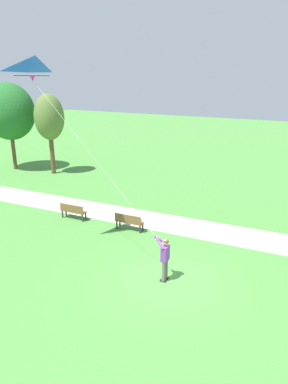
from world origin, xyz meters
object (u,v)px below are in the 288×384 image
object	(u,v)px
person_kite_flyer	(165,256)
park_bench_far_walkway	(73,210)
park_bench_near_walkway	(129,221)
tree_treeline_center	(49,118)
tree_lakeside_near	(9,112)
flying_kite	(37,70)

from	to	relation	value
person_kite_flyer	park_bench_far_walkway	size ratio (longest dim) A/B	1.19
park_bench_near_walkway	tree_treeline_center	distance (m)	13.90
park_bench_far_walkway	tree_treeline_center	xyz separation A→B (m)	(6.77, 8.15, 4.02)
tree_treeline_center	tree_lakeside_near	bearing A→B (deg)	99.20
person_kite_flyer	park_bench_far_walkway	world-z (taller)	person_kite_flyer
person_kite_flyer	park_bench_near_walkway	distance (m)	4.95
park_bench_far_walkway	tree_lakeside_near	world-z (taller)	tree_lakeside_near
person_kite_flyer	flying_kite	world-z (taller)	flying_kite
person_kite_flyer	tree_lakeside_near	xyz separation A→B (m)	(9.05, 19.24, 3.84)
flying_kite	tree_treeline_center	distance (m)	14.51
person_kite_flyer	tree_lakeside_near	distance (m)	21.61
park_bench_far_walkway	flying_kite	bearing A→B (deg)	-152.38
person_kite_flyer	tree_lakeside_near	size ratio (longest dim) A/B	0.25
person_kite_flyer	flying_kite	xyz separation A→B (m)	(-0.43, 5.44, 6.68)
person_kite_flyer	park_bench_near_walkway	world-z (taller)	person_kite_flyer
tree_lakeside_near	tree_treeline_center	xyz separation A→B (m)	(0.63, -3.90, -0.36)
tree_lakeside_near	park_bench_far_walkway	bearing A→B (deg)	-116.98
person_kite_flyer	flying_kite	distance (m)	8.62
flying_kite	tree_lakeside_near	size ratio (longest dim) A/B	0.88
park_bench_near_walkway	park_bench_far_walkway	distance (m)	3.50
tree_lakeside_near	flying_kite	bearing A→B (deg)	-124.49
tree_lakeside_near	tree_treeline_center	distance (m)	3.97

